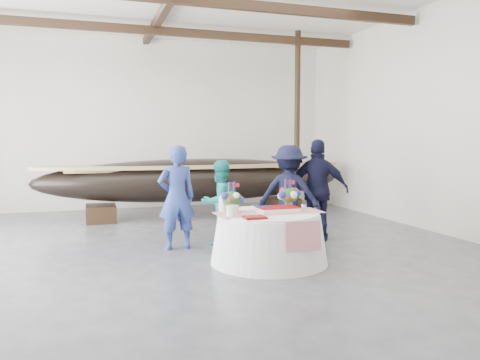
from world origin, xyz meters
name	(u,v)px	position (x,y,z in m)	size (l,w,h in m)	color
floor	(197,262)	(0.00, 0.00, 0.00)	(10.00, 12.00, 0.01)	#3D3D42
wall_back	(147,124)	(0.00, 6.00, 2.25)	(10.00, 0.02, 4.50)	silver
wall_right	(470,116)	(5.00, 0.00, 2.25)	(0.02, 12.00, 4.50)	silver
pavilion_structure	(185,1)	(0.00, 0.72, 4.00)	(9.80, 11.76, 4.50)	black
longboat_display	(197,180)	(0.93, 4.05, 0.88)	(7.36, 1.47, 1.38)	black
banquet_table	(269,238)	(1.02, -0.33, 0.37)	(1.74, 1.74, 0.75)	white
tabletop_items	(261,201)	(0.96, -0.16, 0.90)	(1.61, 1.03, 0.40)	red
guest_woman_blue	(177,197)	(-0.13, 0.94, 0.87)	(0.63, 0.42, 1.74)	navy
guest_woman_teal	(220,202)	(0.66, 1.10, 0.74)	(0.72, 0.56, 1.47)	teal
guest_man_left	(289,193)	(1.90, 0.92, 0.87)	(1.12, 0.64, 1.73)	black
guest_man_right	(318,190)	(2.43, 0.82, 0.92)	(1.08, 0.45, 1.84)	black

